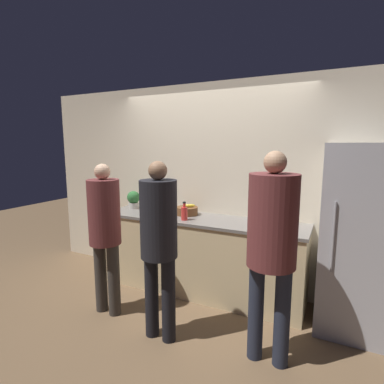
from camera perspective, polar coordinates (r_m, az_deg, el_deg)
ground_plane at (r=3.72m, az=-1.07°, el=-20.46°), size 14.00×14.00×0.00m
wall_back at (r=3.91m, az=3.51°, el=1.16°), size 5.20×0.06×2.60m
counter at (r=3.82m, az=1.50°, el=-11.79°), size 2.56×0.67×0.95m
refrigerator at (r=3.34m, az=28.51°, el=-7.86°), size 0.61×0.71×1.85m
person_left at (r=3.32m, az=-16.26°, el=-6.44°), size 0.33×0.33×1.64m
person_center at (r=2.77m, az=-6.32°, el=-8.45°), size 0.34×0.34×1.69m
person_right at (r=2.51m, az=14.99°, el=-8.30°), size 0.40×0.40×1.79m
fruit_bowl at (r=3.83m, az=-0.95°, el=-3.57°), size 0.28×0.28×0.14m
utensil_crock at (r=3.49m, az=17.45°, el=-4.88°), size 0.12×0.12×0.29m
bottle_red at (r=3.55m, az=-1.47°, el=-4.00°), size 0.08×0.08×0.22m
cup_red at (r=4.02m, az=-6.91°, el=-3.08°), size 0.08×0.08×0.10m
potted_plant at (r=4.27m, az=-11.09°, el=-1.34°), size 0.18×0.18×0.25m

